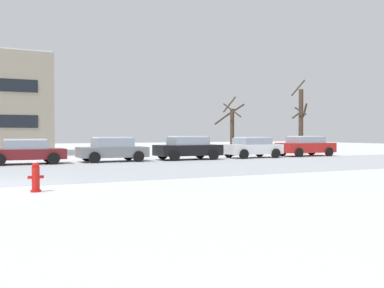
{
  "coord_description": "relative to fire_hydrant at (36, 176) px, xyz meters",
  "views": [
    {
      "loc": [
        -0.89,
        -15.99,
        1.68
      ],
      "look_at": [
        10.09,
        5.83,
        1.1
      ],
      "focal_mm": 42.21,
      "sensor_mm": 36.0,
      "label": 1
    }
  ],
  "objects": [
    {
      "name": "tree_far_mid",
      "position": [
        16.04,
        15.34,
        1.68
      ],
      "size": [
        2.09,
        2.01,
        4.48
      ],
      "color": "#423326",
      "rests_on": "ground"
    },
    {
      "name": "parked_car_red",
      "position": [
        20.59,
        12.37,
        0.3
      ],
      "size": [
        4.29,
        2.16,
        1.48
      ],
      "color": "red",
      "rests_on": "ground"
    },
    {
      "name": "tree_far_right",
      "position": [
        22.3,
        14.92,
        2.31
      ],
      "size": [
        1.45,
        1.47,
        6.06
      ],
      "color": "#423326",
      "rests_on": "ground"
    },
    {
      "name": "fire_hydrant",
      "position": [
        0.0,
        0.0,
        0.0
      ],
      "size": [
        0.44,
        0.3,
        0.9
      ],
      "color": "red",
      "rests_on": "ground"
    },
    {
      "name": "parked_car_gray",
      "position": [
        5.98,
        12.41,
        0.29
      ],
      "size": [
        4.01,
        2.17,
        1.45
      ],
      "color": "slate",
      "rests_on": "ground"
    },
    {
      "name": "parked_car_white",
      "position": [
        15.72,
        12.15,
        0.28
      ],
      "size": [
        3.94,
        2.17,
        1.42
      ],
      "color": "white",
      "rests_on": "ground"
    },
    {
      "name": "parked_car_maroon",
      "position": [
        1.11,
        12.38,
        0.25
      ],
      "size": [
        4.16,
        2.09,
        1.36
      ],
      "color": "maroon",
      "rests_on": "ground"
    },
    {
      "name": "parked_car_black",
      "position": [
        10.85,
        12.19,
        0.31
      ],
      "size": [
        4.16,
        2.18,
        1.5
      ],
      "color": "black",
      "rests_on": "ground"
    }
  ]
}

